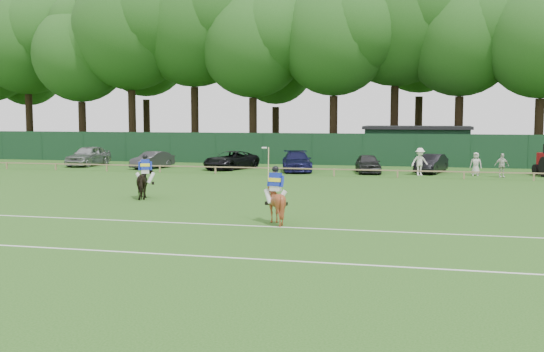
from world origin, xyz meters
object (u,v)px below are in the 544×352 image
(horse_dark, at_px, (145,183))
(spectator_right, at_px, (476,164))
(spectator_mid, at_px, (502,165))
(estate_black, at_px, (431,164))
(horse_chestnut, at_px, (275,203))
(sedan_grey, at_px, (152,160))
(sedan_silver, at_px, (88,156))
(spectator_left, at_px, (420,162))
(sedan_navy, at_px, (297,161))
(hatch_grey, at_px, (368,164))
(suv_black, at_px, (231,160))
(utility_shed, at_px, (417,145))

(horse_dark, distance_m, spectator_right, 22.28)
(spectator_mid, bearing_deg, estate_black, 141.17)
(horse_chestnut, bearing_deg, sedan_grey, -44.62)
(horse_dark, relative_size, sedan_silver, 0.39)
(sedan_grey, xyz_separation_m, spectator_left, (19.22, -1.11, 0.27))
(sedan_silver, height_order, spectator_mid, sedan_silver)
(sedan_navy, relative_size, hatch_grey, 1.27)
(suv_black, distance_m, spectator_left, 13.51)
(sedan_grey, xyz_separation_m, utility_shed, (18.89, 9.02, 0.92))
(horse_chestnut, relative_size, sedan_navy, 0.31)
(sedan_grey, xyz_separation_m, estate_black, (19.96, 0.80, 0.02))
(horse_dark, distance_m, sedan_navy, 16.50)
(horse_chestnut, distance_m, sedan_navy, 21.61)
(horse_dark, relative_size, spectator_left, 0.99)
(hatch_grey, relative_size, estate_black, 0.97)
(sedan_grey, bearing_deg, sedan_silver, -175.69)
(spectator_mid, bearing_deg, hatch_grey, 158.99)
(sedan_grey, relative_size, suv_black, 0.80)
(horse_dark, distance_m, utility_shed, 27.75)
(sedan_silver, relative_size, utility_shed, 0.54)
(spectator_left, xyz_separation_m, spectator_right, (3.53, 0.71, -0.14))
(hatch_grey, height_order, estate_black, estate_black)
(sedan_silver, distance_m, suv_black, 11.69)
(horse_dark, height_order, sedan_navy, horse_dark)
(suv_black, bearing_deg, utility_shed, 52.29)
(suv_black, height_order, spectator_mid, spectator_mid)
(estate_black, bearing_deg, sedan_silver, -164.87)
(sedan_silver, relative_size, suv_black, 0.97)
(horse_chestnut, relative_size, suv_black, 0.32)
(estate_black, height_order, spectator_right, spectator_right)
(sedan_navy, bearing_deg, spectator_right, -16.32)
(sedan_navy, distance_m, utility_shed, 12.07)
(spectator_left, bearing_deg, horse_chestnut, -126.44)
(horse_chestnut, xyz_separation_m, utility_shed, (4.58, 30.29, 0.79))
(horse_dark, relative_size, horse_chestnut, 1.18)
(hatch_grey, distance_m, spectator_right, 6.97)
(suv_black, height_order, spectator_left, spectator_left)
(horse_dark, relative_size, sedan_grey, 0.47)
(estate_black, bearing_deg, spectator_left, -95.25)
(spectator_left, relative_size, spectator_mid, 1.18)
(sedan_grey, bearing_deg, estate_black, 17.43)
(estate_black, bearing_deg, spectator_mid, -10.10)
(horse_dark, distance_m, estate_black, 21.30)
(spectator_mid, bearing_deg, sedan_silver, 162.54)
(sedan_navy, bearing_deg, horse_dark, -118.36)
(utility_shed, bearing_deg, horse_chestnut, -98.61)
(sedan_grey, relative_size, spectator_left, 2.10)
(sedan_grey, bearing_deg, hatch_grey, 14.86)
(horse_dark, height_order, sedan_grey, horse_dark)
(horse_chestnut, relative_size, spectator_mid, 0.99)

